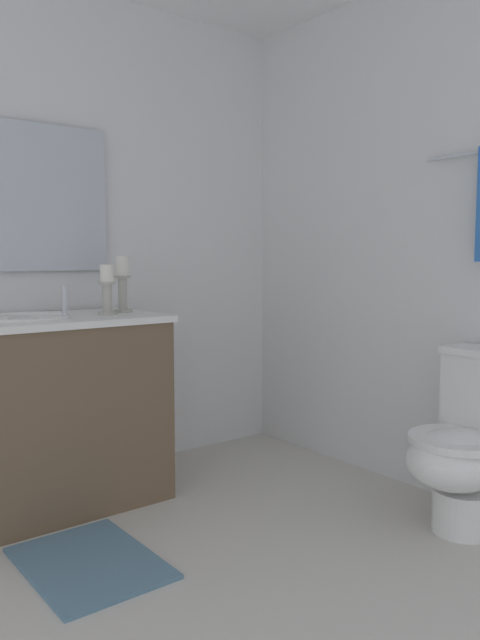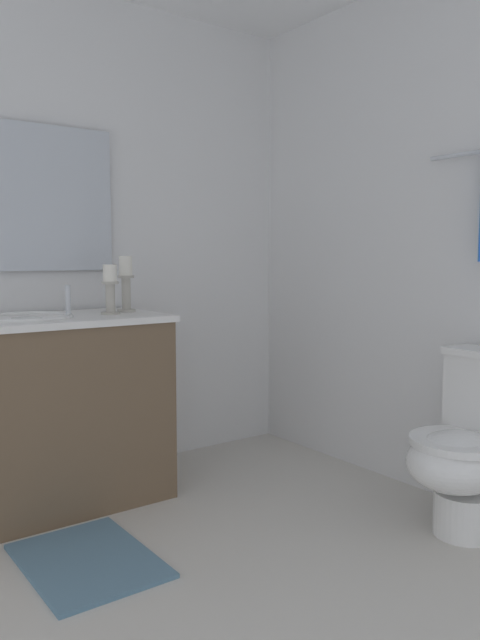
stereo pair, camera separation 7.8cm
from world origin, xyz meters
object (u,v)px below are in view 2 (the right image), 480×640
Objects in this scene: mirror at (4,196)px; vanity_cabinet at (30,414)px; candle_holder_tall at (126,282)px; candle_holder_short at (110,288)px; bath_mat at (88,561)px; toilet at (468,447)px; sink_basin at (27,327)px.

vanity_cabinet is at bearing -0.01° from mirror.
candle_holder_tall is 0.15m from candle_holder_short.
vanity_cabinet is 1.02m from mirror.
vanity_cabinet is 4.51× the size of candle_holder_tall.
mirror reaches higher than bath_mat.
toilet is at bearing 37.81° from candle_holder_short.
vanity_cabinet is 2.04× the size of bath_mat.
candle_holder_tall is at bearing -147.35° from toilet.
sink_basin reaches higher than toilet.
candle_holder_tall reaches higher than bath_mat.
sink_basin is 1.94m from toilet.
candle_holder_short is at bearing -142.19° from toilet.
candle_holder_short is 0.31× the size of toilet.
candle_holder_tall is 0.45× the size of bath_mat.
sink_basin is 1.73× the size of candle_holder_short.
bath_mat is at bearing -37.15° from candle_holder_tall.
mirror is 2.34m from toilet.
candle_holder_tall is (-0.03, 0.49, 0.58)m from vanity_cabinet.
sink_basin is 0.65m from mirror.
candle_holder_tall is at bearing 93.09° from vanity_cabinet.
toilet is (1.31, 1.35, -0.07)m from vanity_cabinet.
toilet is (1.26, 0.98, -0.62)m from candle_holder_short.
candle_holder_tall is 1.17× the size of candle_holder_short.
mirror is at bearing 180.00° from bath_mat.
vanity_cabinet is 0.67m from candle_holder_short.
vanity_cabinet reaches higher than bath_mat.
candle_holder_short is at bearing 81.97° from vanity_cabinet.
candle_holder_short is at bearing 81.95° from sink_basin.
candle_holder_tall is 0.36× the size of toilet.
candle_holder_short reaches higher than sink_basin.
mirror is at bearing -139.68° from toilet.
vanity_cabinet is 1.89m from toilet.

